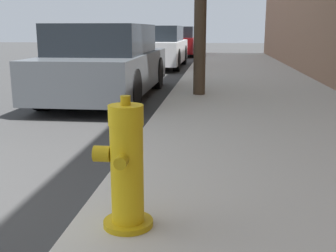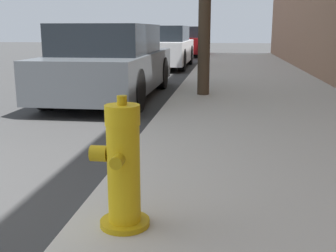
{
  "view_description": "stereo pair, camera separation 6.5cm",
  "coord_description": "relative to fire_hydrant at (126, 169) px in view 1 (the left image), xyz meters",
  "views": [
    {
      "loc": [
        3.02,
        -2.47,
        1.32
      ],
      "look_at": [
        2.6,
        1.11,
        0.49
      ],
      "focal_mm": 45.0,
      "sensor_mm": 36.0,
      "label": 1
    },
    {
      "loc": [
        3.08,
        -2.47,
        1.32
      ],
      "look_at": [
        2.6,
        1.11,
        0.49
      ],
      "focal_mm": 45.0,
      "sensor_mm": 36.0,
      "label": 2
    }
  ],
  "objects": [
    {
      "name": "sidewalk_slab",
      "position": [
        1.27,
        0.09,
        -0.43
      ],
      "size": [
        3.27,
        40.0,
        0.12
      ],
      "color": "beige",
      "rests_on": "ground_plane"
    },
    {
      "name": "fire_hydrant",
      "position": [
        0.0,
        0.0,
        0.0
      ],
      "size": [
        0.36,
        0.37,
        0.82
      ],
      "color": "#C39C11",
      "rests_on": "sidewalk_slab"
    },
    {
      "name": "parked_car_near",
      "position": [
        -1.58,
        5.6,
        0.2
      ],
      "size": [
        1.72,
        4.55,
        1.41
      ],
      "color": "#4C5156",
      "rests_on": "ground_plane"
    },
    {
      "name": "parked_car_mid",
      "position": [
        -1.57,
        12.42,
        0.21
      ],
      "size": [
        1.82,
        4.53,
        1.43
      ],
      "color": "silver",
      "rests_on": "ground_plane"
    },
    {
      "name": "parked_car_far",
      "position": [
        -1.42,
        19.04,
        0.21
      ],
      "size": [
        1.69,
        3.83,
        1.45
      ],
      "color": "maroon",
      "rests_on": "ground_plane"
    }
  ]
}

